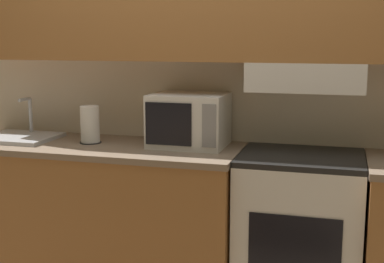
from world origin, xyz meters
name	(u,v)px	position (x,y,z in m)	size (l,w,h in m)	color
wall_back	(209,53)	(0.02, -0.06, 1.48)	(5.34, 0.38, 2.55)	silver
lower_counter_main	(100,218)	(-0.61, -0.31, 0.47)	(1.73, 0.64, 0.93)	#A36B38
stove_range	(298,236)	(0.60, -0.29, 0.47)	(0.67, 0.58, 0.93)	white
microwave	(189,120)	(-0.07, -0.21, 1.09)	(0.44, 0.37, 0.31)	white
sink_basin	(19,137)	(-1.16, -0.31, 0.95)	(0.46, 0.39, 0.25)	#B7BABF
paper_towel_roll	(90,125)	(-0.67, -0.29, 1.04)	(0.13, 0.13, 0.23)	black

